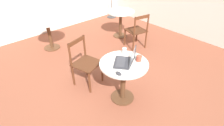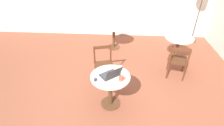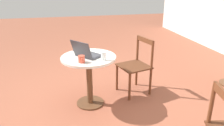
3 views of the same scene
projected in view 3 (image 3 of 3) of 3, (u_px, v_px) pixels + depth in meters
The scene contains 7 objects.
ground_plane at pixel (100, 97), 3.29m from camera, with size 16.00×16.00×0.00m, color brown.
cafe_table_near at pixel (89, 68), 2.94m from camera, with size 0.73×0.73×0.71m.
chair_near_back at pixel (136, 66), 3.32m from camera, with size 0.52×0.52×0.85m.
laptop at pixel (87, 53), 2.85m from camera, with size 0.44×0.43×0.23m.
mouse at pixel (76, 50), 3.07m from camera, with size 0.06×0.10×0.03m.
mug at pixel (82, 59), 2.66m from camera, with size 0.12×0.08×0.09m.
drinking_glass at pixel (103, 56), 2.73m from camera, with size 0.07×0.07×0.11m.
Camera 3 is at (2.85, -0.47, 1.66)m, focal length 35.00 mm.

